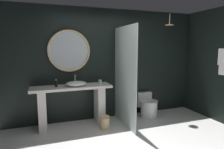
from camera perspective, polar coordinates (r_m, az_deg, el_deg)
back_wall_panel at (r=4.66m, az=-1.40°, el=3.04°), size 4.80×0.10×2.60m
side_wall_right at (r=5.02m, az=29.65°, el=2.35°), size 0.10×2.47×2.60m
vanity_counter at (r=4.29m, az=-11.74°, el=-7.86°), size 1.69×0.49×0.89m
vessel_sink at (r=4.18m, az=-10.54°, el=-2.65°), size 0.44×0.36×0.22m
tumbler_cup at (r=4.34m, az=-3.54°, el=-2.19°), size 0.08×0.08×0.10m
soap_dispenser at (r=4.17m, az=-16.22°, el=-2.57°), size 0.06×0.06×0.16m
round_wall_mirror at (r=4.35m, az=-12.57°, el=6.85°), size 0.93×0.05×0.93m
shower_glass_panel at (r=4.17m, az=3.79°, el=-0.69°), size 0.02×1.15×2.15m
rain_shower_head at (r=4.92m, az=16.65°, el=14.12°), size 0.20×0.20×0.28m
toilet at (r=4.91m, az=10.53°, el=-9.30°), size 0.42×0.58×0.57m
waste_bin at (r=4.18m, az=-2.12°, el=-13.85°), size 0.20×0.20×0.30m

